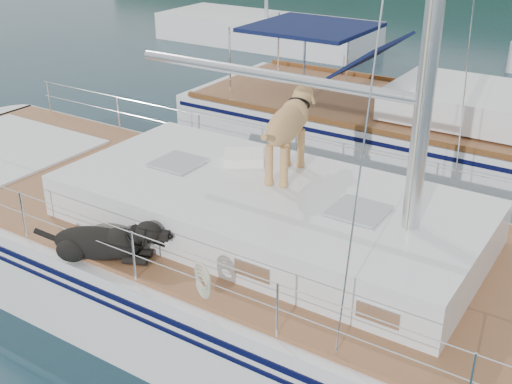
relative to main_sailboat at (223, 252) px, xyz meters
The scene contains 4 objects.
ground 0.69m from the main_sailboat, behind, with size 120.00×120.00×0.00m, color black.
main_sailboat is the anchor object (origin of this frame).
neighbor_sailboat 6.17m from the main_sailboat, 77.58° to the left, with size 11.00×3.50×13.30m.
bg_boat_west 16.18m from the main_sailboat, 120.03° to the left, with size 8.00×3.00×11.65m.
Camera 1 is at (4.52, -6.00, 5.08)m, focal length 45.00 mm.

